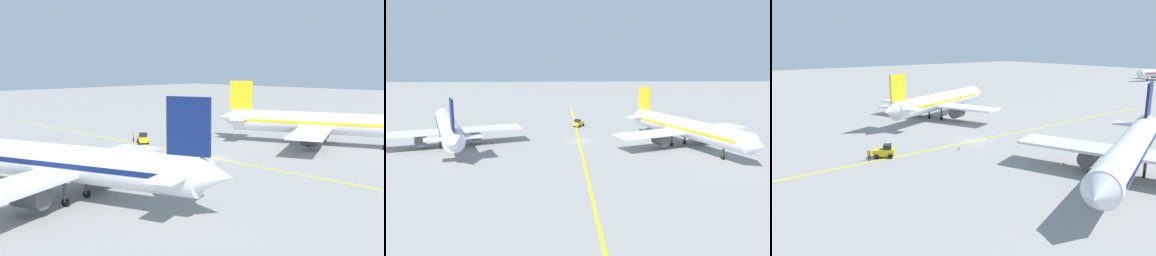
# 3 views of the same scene
# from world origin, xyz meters

# --- Properties ---
(ground_plane) EXTENTS (400.00, 400.00, 0.00)m
(ground_plane) POSITION_xyz_m (0.00, 0.00, 0.00)
(ground_plane) COLOR gray
(apron_yellow_centreline) EXTENTS (1.18, 120.00, 0.01)m
(apron_yellow_centreline) POSITION_xyz_m (0.00, 0.00, 0.00)
(apron_yellow_centreline) COLOR yellow
(apron_yellow_centreline) RESTS_ON ground
(airplane_at_gate) EXTENTS (27.89, 34.01, 10.60)m
(airplane_at_gate) POSITION_xyz_m (-19.95, 5.94, 3.71)
(airplane_at_gate) COLOR white
(airplane_at_gate) RESTS_ON ground
(airplane_adjacent_stand) EXTENTS (28.07, 34.33, 10.60)m
(airplane_adjacent_stand) POSITION_xyz_m (25.56, 3.37, 3.71)
(airplane_adjacent_stand) COLOR silver
(airplane_adjacent_stand) RESTS_ON ground
(baggage_tug_white) EXTENTS (2.87, 3.34, 2.11)m
(baggage_tug_white) POSITION_xyz_m (-0.60, -16.49, 0.90)
(baggage_tug_white) COLOR gold
(baggage_tug_white) RESTS_ON ground
(ground_crew_worker) EXTENTS (0.36, 0.53, 1.68)m
(ground_crew_worker) POSITION_xyz_m (-0.49, -18.88, 0.91)
(ground_crew_worker) COLOR #23232D
(ground_crew_worker) RESTS_ON ground
(traffic_cone_near_nose) EXTENTS (0.32, 0.32, 0.55)m
(traffic_cone_near_nose) POSITION_xyz_m (17.48, 1.31, 0.28)
(traffic_cone_near_nose) COLOR orange
(traffic_cone_near_nose) RESTS_ON ground
(traffic_cone_mid_apron) EXTENTS (0.32, 0.32, 0.55)m
(traffic_cone_mid_apron) POSITION_xyz_m (2.88, -5.62, 0.28)
(traffic_cone_mid_apron) COLOR orange
(traffic_cone_mid_apron) RESTS_ON ground
(traffic_cone_by_wingtip) EXTENTS (0.32, 0.32, 0.55)m
(traffic_cone_by_wingtip) POSITION_xyz_m (25.03, -2.22, 0.28)
(traffic_cone_by_wingtip) COLOR orange
(traffic_cone_by_wingtip) RESTS_ON ground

